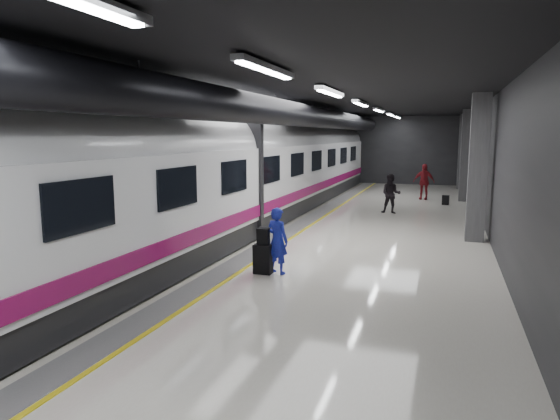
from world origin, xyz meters
The scene contains 9 objects.
ground centered at (0.00, 0.00, 0.00)m, with size 40.00×40.00×0.00m, color silver.
platform_hall centered at (-0.29, 0.96, 3.54)m, with size 10.02×40.02×4.51m.
train centered at (-3.25, 0.00, 2.07)m, with size 3.05×38.00×4.05m.
traveler_main centered at (-0.07, -3.46, 0.79)m, with size 0.58×0.38×1.58m, color blue.
suitcase_main centered at (-0.38, -3.59, 0.35)m, with size 0.43×0.27×0.70m, color black.
shoulder_bag centered at (-0.37, -3.59, 0.89)m, with size 0.29×0.15×0.39m, color black.
traveler_far_a centered at (1.50, 6.70, 0.83)m, with size 0.80×0.63×1.65m, color black.
traveler_far_b centered at (2.58, 11.98, 0.91)m, with size 1.06×0.44×1.81m, color maroon.
suitcase_far centered at (3.68, 10.20, 0.23)m, with size 0.31×0.20×0.45m, color black.
Camera 1 is at (3.63, -14.35, 3.25)m, focal length 32.00 mm.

